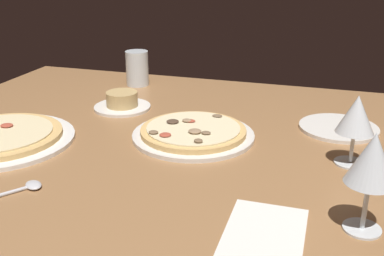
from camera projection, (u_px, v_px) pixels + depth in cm
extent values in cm
cube|color=#996B42|center=(189.00, 150.00, 107.72)|extent=(150.00, 110.00, 4.00)
cylinder|color=silver|center=(195.00, 135.00, 109.68)|extent=(29.07, 29.07, 1.00)
cylinder|color=tan|center=(195.00, 131.00, 109.28)|extent=(25.16, 25.16, 1.20)
cylinder|color=beige|center=(195.00, 128.00, 108.99)|extent=(22.28, 22.28, 0.40)
ellipsoid|color=brown|center=(153.00, 132.00, 105.16)|extent=(2.25, 1.99, 0.61)
ellipsoid|color=brown|center=(205.00, 133.00, 104.44)|extent=(2.17, 1.84, 0.62)
ellipsoid|color=#937556|center=(187.00, 120.00, 112.24)|extent=(2.30, 1.96, 0.71)
ellipsoid|color=#937556|center=(194.00, 132.00, 105.23)|extent=(3.02, 2.87, 0.79)
ellipsoid|color=brown|center=(217.00, 116.00, 115.73)|extent=(2.54, 1.98, 0.46)
ellipsoid|color=#4C3828|center=(173.00, 121.00, 111.69)|extent=(2.99, 2.96, 0.62)
ellipsoid|color=brown|center=(198.00, 141.00, 100.30)|extent=(1.95, 1.82, 0.77)
ellipsoid|color=#AD4733|center=(190.00, 121.00, 112.34)|extent=(2.79, 2.09, 0.47)
ellipsoid|color=#AD4733|center=(165.00, 135.00, 103.86)|extent=(2.67, 2.65, 0.51)
cylinder|color=white|center=(0.00, 140.00, 107.03)|extent=(33.87, 33.87, 1.00)
cylinder|color=tan|center=(0.00, 136.00, 106.63)|extent=(28.28, 28.28, 1.20)
ellipsoid|color=#AD4733|center=(7.00, 125.00, 109.25)|extent=(3.04, 2.70, 0.62)
cylinder|color=silver|center=(122.00, 107.00, 129.52)|extent=(15.82, 15.82, 0.80)
cylinder|color=tan|center=(122.00, 99.00, 128.64)|extent=(8.78, 8.78, 4.03)
cylinder|color=silver|center=(350.00, 163.00, 96.39)|extent=(6.55, 6.55, 0.40)
cylinder|color=silver|center=(352.00, 147.00, 95.10)|extent=(0.80, 0.80, 6.67)
cone|color=silver|center=(357.00, 114.00, 92.46)|extent=(7.73, 7.73, 7.86)
cone|color=#5B0F19|center=(355.00, 124.00, 93.23)|extent=(3.22, 3.22, 3.64)
cylinder|color=silver|center=(362.00, 229.00, 73.73)|extent=(6.11, 6.11, 0.40)
cylinder|color=silver|center=(365.00, 206.00, 72.19)|extent=(0.80, 0.80, 8.07)
cone|color=silver|center=(373.00, 158.00, 69.22)|extent=(7.80, 7.80, 8.29)
cone|color=maroon|center=(370.00, 175.00, 70.27)|extent=(2.13, 2.13, 2.51)
cylinder|color=silver|center=(137.00, 68.00, 150.24)|extent=(7.36, 7.36, 11.19)
cylinder|color=silver|center=(137.00, 73.00, 150.80)|extent=(6.77, 6.77, 8.09)
cylinder|color=silver|center=(339.00, 128.00, 114.50)|extent=(19.33, 19.33, 0.90)
cube|color=white|center=(264.00, 236.00, 71.89)|extent=(12.52, 19.48, 0.30)
ellipsoid|color=silver|center=(33.00, 185.00, 86.70)|extent=(4.88, 4.63, 1.00)
cylinder|color=silver|center=(13.00, 192.00, 84.65)|extent=(5.06, 6.52, 0.70)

